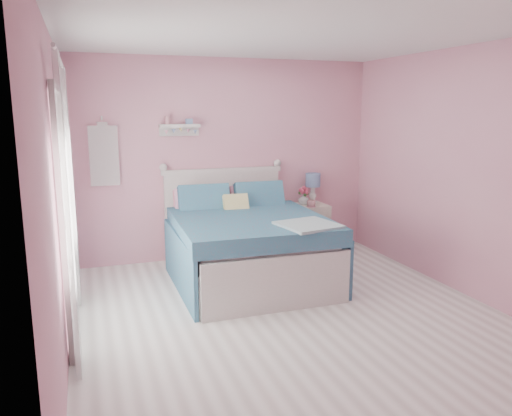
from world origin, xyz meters
TOP-DOWN VIEW (x-y plane):
  - floor at (0.00, 0.00)m, footprint 4.50×4.50m
  - room_shell at (0.00, 0.00)m, footprint 4.50×4.50m
  - bed at (-0.07, 1.22)m, footprint 1.67×2.08m
  - nightstand at (1.09, 2.00)m, footprint 0.47×0.46m
  - table_lamp at (1.20, 2.11)m, footprint 0.20×0.20m
  - vase at (1.02, 2.02)m, footprint 0.18×0.18m
  - teacup at (1.04, 1.83)m, footprint 0.13×0.13m
  - roses at (1.02, 2.01)m, footprint 0.14×0.11m
  - wall_shelf at (-0.63, 2.19)m, footprint 0.50×0.15m
  - hanging_dress at (-1.55, 2.18)m, footprint 0.34×0.03m
  - french_door at (-1.97, 0.40)m, footprint 0.04×1.32m
  - curtain_near at (-1.92, -0.34)m, footprint 0.04×0.40m
  - curtain_far at (-1.92, 1.14)m, footprint 0.04×0.40m

SIDE VIEW (x-z plane):
  - floor at x=0.00m, z-range 0.00..0.00m
  - nightstand at x=1.09m, z-range 0.00..0.68m
  - bed at x=-0.07m, z-range -0.19..1.00m
  - teacup at x=1.04m, z-range 0.67..0.76m
  - vase at x=1.02m, z-range 0.67..0.83m
  - roses at x=1.02m, z-range 0.81..0.93m
  - table_lamp at x=1.20m, z-range 0.75..1.16m
  - french_door at x=-1.97m, z-range -0.01..2.15m
  - curtain_near at x=-1.92m, z-range 0.02..2.34m
  - curtain_far at x=-1.92m, z-range 0.02..2.34m
  - hanging_dress at x=-1.55m, z-range 1.04..1.76m
  - room_shell at x=0.00m, z-range -0.67..3.83m
  - wall_shelf at x=-0.63m, z-range 1.61..1.86m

